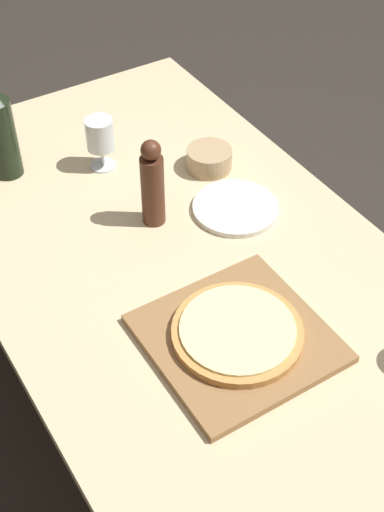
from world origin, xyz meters
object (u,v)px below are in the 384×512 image
at_px(pizza, 237,332).
at_px(wine_bottle, 0,130).
at_px(wine_glass, 101,136).
at_px(small_bowl, 209,159).
at_px(pepper_mill, 152,184).

height_order(pizza, wine_bottle, wine_bottle).
xyz_separation_m(wine_glass, small_bowl, (0.23, -0.15, -0.07)).
relative_size(wine_bottle, pepper_mill, 1.43).
distance_m(wine_bottle, pepper_mill, 0.43).
bearing_deg(pepper_mill, small_bowl, 25.17).
xyz_separation_m(pizza, small_bowl, (0.27, 0.52, -0.00)).
xyz_separation_m(pepper_mill, wine_glass, (-0.00, 0.26, -0.01)).
bearing_deg(wine_bottle, wine_glass, -24.75).
bearing_deg(wine_glass, small_bowl, -33.76).
distance_m(pizza, wine_bottle, 0.81).
bearing_deg(wine_glass, pizza, -93.30).
height_order(wine_bottle, small_bowl, wine_bottle).
xyz_separation_m(pizza, pepper_mill, (0.04, 0.41, 0.08)).
bearing_deg(pizza, wine_bottle, 103.34).
relative_size(pizza, wine_bottle, 0.81).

